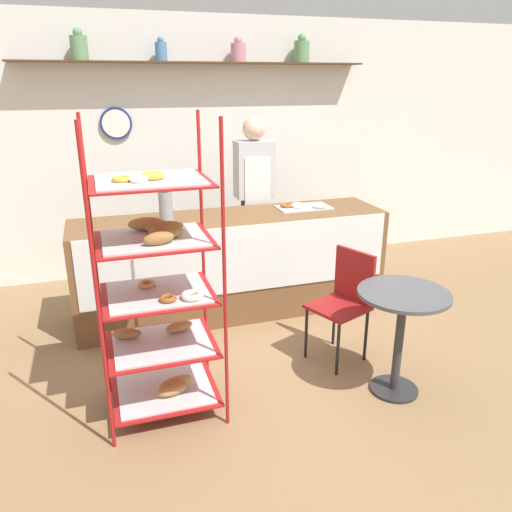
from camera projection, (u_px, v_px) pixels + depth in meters
The scene contains 9 objects.
ground_plane at pixel (272, 370), 3.76m from camera, with size 14.00×14.00×0.00m, color olive.
back_wall at pixel (199, 146), 5.45m from camera, with size 10.00×0.30×2.70m.
display_counter at pixel (232, 264), 4.57m from camera, with size 2.80×0.68×0.92m.
pastry_rack at pixel (159, 290), 3.06m from camera, with size 0.72×0.60×1.89m.
person_worker at pixel (254, 196), 4.97m from camera, with size 0.37×0.23×1.73m.
cafe_table at pixel (401, 319), 3.33m from camera, with size 0.61×0.61×0.75m.
cafe_chair at pixel (346, 295), 3.79m from camera, with size 0.49×0.49×0.86m.
coffee_carafe at pixel (166, 206), 4.10m from camera, with size 0.11×0.11×0.32m.
donut_tray_counter at pixel (303, 206), 4.68m from camera, with size 0.50×0.28×0.05m.
Camera 1 is at (-1.11, -3.06, 2.07)m, focal length 35.00 mm.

